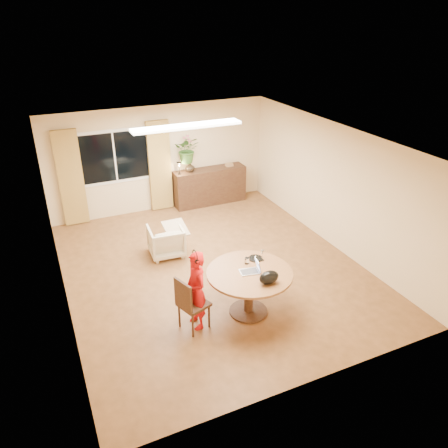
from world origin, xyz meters
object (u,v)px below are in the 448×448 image
object	(u,v)px
dining_table	(249,281)
sideboard	(210,186)
dining_chair	(194,303)
child	(196,291)
armchair	(166,241)

from	to	relation	value
dining_table	sideboard	distance (m)	4.69
dining_chair	child	size ratio (longest dim) A/B	0.71
sideboard	dining_chair	bearing A→B (deg)	-115.64
dining_chair	sideboard	xyz separation A→B (m)	(2.17, 4.51, -0.01)
child	armchair	bearing A→B (deg)	171.09
child	dining_table	bearing A→B (deg)	83.56
child	armchair	world-z (taller)	child
sideboard	child	bearing A→B (deg)	-115.17
dining_table	armchair	xyz separation A→B (m)	(-0.67, 2.42, -0.31)
child	sideboard	bearing A→B (deg)	151.69
dining_table	armchair	world-z (taller)	dining_table
dining_table	sideboard	xyz separation A→B (m)	(1.20, 4.53, -0.16)
dining_table	dining_chair	size ratio (longest dim) A/B	1.48
dining_table	child	world-z (taller)	child
dining_table	sideboard	bearing A→B (deg)	75.22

